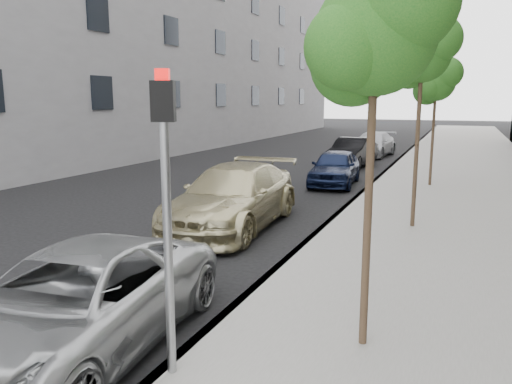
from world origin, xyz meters
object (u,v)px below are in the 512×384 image
Objects in this scene: tree_far at (437,82)px; signal_pole at (166,191)px; suv at (233,197)px; tree_near at (378,34)px; minivan at (74,303)px; tree_mid at (423,54)px; sedan_blue at (335,167)px; sedan_rear at (373,144)px; sedan_black at (352,152)px.

tree_far reaches higher than signal_pole.
suv is (-4.29, -7.79, -3.03)m from tree_far.
tree_near is 0.97× the size of minivan.
minivan is (-3.41, -7.89, -3.57)m from tree_mid.
sedan_rear is (-0.33, 10.42, 0.01)m from sedan_blue.
sedan_blue is (0.86, 7.26, -0.11)m from suv.
suv is (-4.29, -1.29, -3.45)m from tree_mid.
tree_mid is 12.51m from sedan_black.
tree_near is at bearing -75.48° from sedan_rear.
tree_far is 9.39m from suv.
signal_pole is at bearing -73.25° from suv.
tree_near is at bearing 16.81° from minivan.
tree_mid is at bearing 90.00° from tree_near.
tree_far reaches higher than suv.
tree_near reaches higher than sedan_rear.
sedan_rear is at bearing 87.43° from sedan_blue.
tree_mid reaches higher than suv.
sedan_black reaches higher than sedan_blue.
tree_mid is at bearing -90.00° from tree_far.
tree_near is at bearing 16.19° from signal_pole.
tree_near is 1.10× the size of sedan_black.
tree_far is at bearing 60.17° from signal_pole.
sedan_black is at bearing 128.84° from tree_far.
tree_far is 11.04m from sedan_rear.
tree_far is (0.00, 6.50, -0.42)m from tree_mid.
tree_far is 6.96m from sedan_black.
tree_far reaches higher than sedan_blue.
sedan_rear reaches higher than minivan.
suv is (-2.38, 6.74, -1.45)m from signal_pole.
sedan_black is (-3.91, 4.85, -3.11)m from tree_far.
suv is at bearing 92.18° from minivan.
sedan_rear is at bearing 92.88° from sedan_black.
sedan_rear is (0.14, 5.05, -0.02)m from sedan_black.
signal_pole is at bearing -80.48° from sedan_rear.
tree_near is 0.86× the size of suv.
sedan_rear is (-3.76, 9.90, -3.13)m from tree_far.
tree_near is 0.94× the size of tree_mid.
suv is (-4.29, 5.21, -3.15)m from tree_near.
tree_far is at bearing -64.00° from sedan_rear.
sedan_black is (-3.91, 17.85, -3.24)m from tree_near.
sedan_black is (-0.50, 19.24, 0.03)m from minivan.
tree_near is 1.00× the size of sedan_rear.
sedan_blue is at bearing 73.88° from signal_pole.
tree_near is 2.98m from signal_pole.
signal_pole reaches higher than minivan.
tree_far is 1.34× the size of signal_pole.
tree_mid reaches higher than sedan_blue.
sedan_black is (0.39, 12.64, -0.09)m from suv.
signal_pole is 0.70× the size of minivan.
signal_pole reaches higher than sedan_rear.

